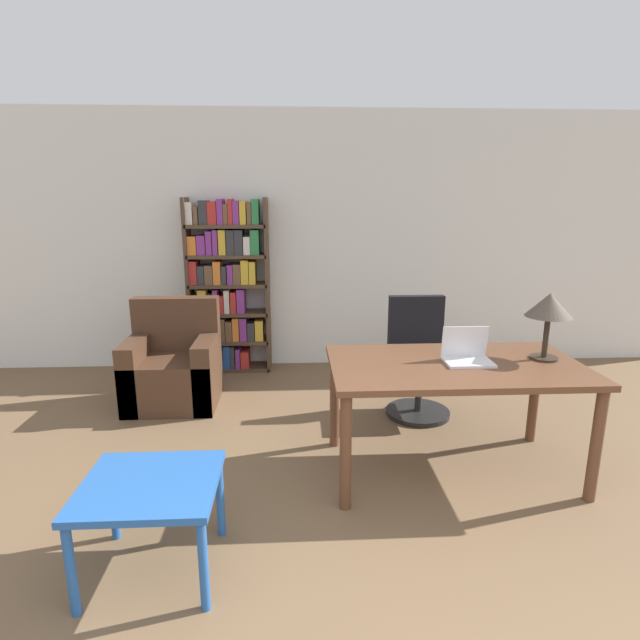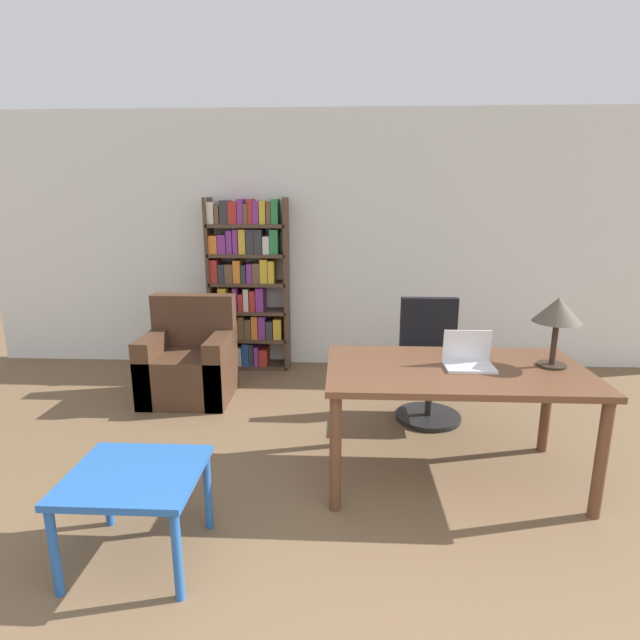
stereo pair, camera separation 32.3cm
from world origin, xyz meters
TOP-DOWN VIEW (x-y plane):
  - wall_back at (0.00, 4.53)m, footprint 8.00×0.06m
  - desk at (0.61, 2.17)m, footprint 1.63×0.91m
  - laptop at (0.69, 2.19)m, footprint 0.30×0.22m
  - table_lamp at (1.22, 2.23)m, footprint 0.30×0.30m
  - office_chair at (0.62, 3.14)m, footprint 0.54×0.54m
  - side_table_blue at (-1.13, 1.31)m, footprint 0.64×0.59m
  - armchair at (-1.52, 3.45)m, footprint 0.78×0.67m
  - bookshelf at (-1.14, 4.34)m, footprint 0.84×0.28m

SIDE VIEW (x-z plane):
  - armchair at x=-1.52m, z-range -0.15..0.78m
  - side_table_blue at x=-1.13m, z-range 0.18..0.67m
  - office_chair at x=0.62m, z-range -0.06..0.94m
  - desk at x=0.61m, z-range 0.29..1.06m
  - laptop at x=0.69m, z-range 0.70..0.93m
  - bookshelf at x=-1.14m, z-range 0.00..1.82m
  - table_lamp at x=1.22m, z-range 0.89..1.34m
  - wall_back at x=0.00m, z-range 0.00..2.70m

